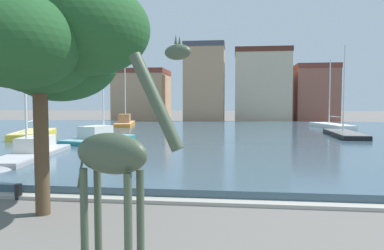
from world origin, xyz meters
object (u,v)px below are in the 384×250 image
sailboat_yellow (36,135)px  sailboat_black (342,135)px  sailboat_teal (103,139)px  sailboat_grey (28,157)px  mooring_bollard (18,192)px  sailboat_orange (125,123)px  shade_tree (41,43)px  giraffe_statue (117,158)px  sailboat_white (328,127)px

sailboat_yellow → sailboat_black: bearing=9.0°
sailboat_black → sailboat_teal: bearing=-160.6°
sailboat_teal → sailboat_grey: bearing=-94.9°
sailboat_yellow → mooring_bollard: size_ratio=19.10×
sailboat_black → mooring_bollard: (-16.19, -21.08, -0.15)m
sailboat_orange → mooring_bollard: sailboat_orange is taller
sailboat_black → sailboat_orange: bearing=152.7°
shade_tree → sailboat_grey: bearing=124.4°
giraffe_statue → sailboat_white: size_ratio=0.47×
sailboat_black → mooring_bollard: size_ratio=17.46×
sailboat_teal → shade_tree: (4.19, -15.68, 4.31)m
giraffe_statue → sailboat_black: (11.27, 25.73, -1.75)m
giraffe_statue → sailboat_white: (12.81, 36.59, -1.72)m
sailboat_yellow → sailboat_white: bearing=28.8°
sailboat_yellow → giraffe_statue: bearing=-56.6°
mooring_bollard → shade_tree: bearing=-37.3°
sailboat_grey → shade_tree: 9.73m
shade_tree → mooring_bollard: 4.99m
sailboat_orange → sailboat_black: size_ratio=1.06×
sailboat_orange → sailboat_yellow: bearing=-99.8°
sailboat_orange → sailboat_teal: (4.06, -18.39, -0.09)m
sailboat_grey → sailboat_yellow: size_ratio=0.89×
sailboat_orange → sailboat_teal: bearing=-77.6°
giraffe_statue → sailboat_orange: size_ratio=0.45×
sailboat_grey → mooring_bollard: bearing=-60.8°
sailboat_teal → sailboat_white: (20.33, 17.47, -0.07)m
sailboat_grey → mooring_bollard: size_ratio=16.98×
giraffe_statue → mooring_bollard: size_ratio=8.42×
shade_tree → mooring_bollard: size_ratio=13.14×
sailboat_orange → sailboat_yellow: size_ratio=0.97×
mooring_bollard → sailboat_orange: bearing=101.4°
sailboat_orange → sailboat_grey: sailboat_orange is taller
sailboat_yellow → shade_tree: size_ratio=1.45×
sailboat_teal → mooring_bollard: sailboat_teal is taller
sailboat_white → giraffe_statue: bearing=-109.3°
sailboat_grey → sailboat_teal: 8.54m
sailboat_grey → sailboat_white: bearing=51.0°
shade_tree → sailboat_yellow: bearing=121.0°
sailboat_orange → shade_tree: bearing=-76.4°
giraffe_statue → shade_tree: (-3.32, 3.44, 2.67)m
shade_tree → sailboat_black: bearing=56.8°
sailboat_yellow → sailboat_white: (27.11, 14.88, -0.04)m
sailboat_black → mooring_bollard: bearing=-127.5°
sailboat_grey → mooring_bollard: sailboat_grey is taller
giraffe_statue → sailboat_white: sailboat_white is taller
giraffe_statue → sailboat_yellow: bearing=123.4°
sailboat_orange → sailboat_grey: size_ratio=1.09×
giraffe_statue → sailboat_orange: (-11.57, 37.50, -1.55)m
sailboat_orange → mooring_bollard: (6.65, -32.85, -0.35)m
mooring_bollard → sailboat_grey: bearing=119.2°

